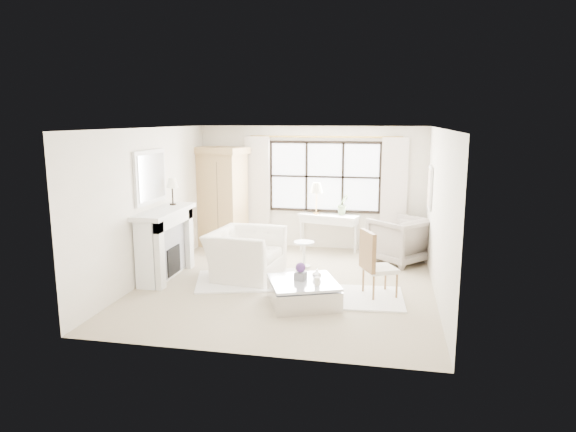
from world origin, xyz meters
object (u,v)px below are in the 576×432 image
object	(u,v)px
armoire	(222,197)
club_armchair	(246,254)
console_table	(329,232)
coffee_table	(303,293)

from	to	relation	value
armoire	club_armchair	bearing A→B (deg)	-44.15
console_table	coffee_table	size ratio (longest dim) A/B	1.05
club_armchair	armoire	bearing A→B (deg)	35.06
club_armchair	coffee_table	world-z (taller)	club_armchair
console_table	coffee_table	world-z (taller)	console_table
console_table	club_armchair	size ratio (longest dim) A/B	1.03
club_armchair	coffee_table	bearing A→B (deg)	-126.12
console_table	club_armchair	xyz separation A→B (m)	(-1.25, -2.24, 0.03)
coffee_table	console_table	bearing A→B (deg)	68.31
armoire	coffee_table	world-z (taller)	armoire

